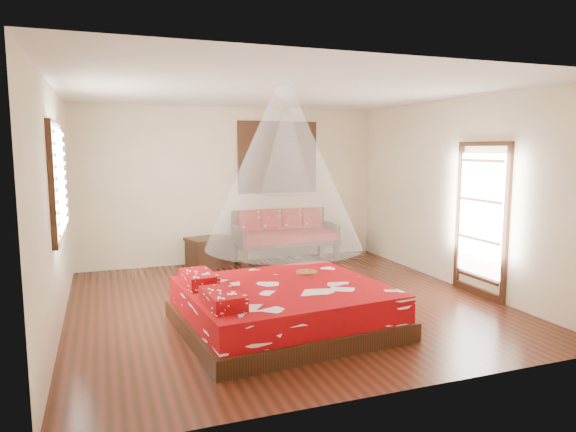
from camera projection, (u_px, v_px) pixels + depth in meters
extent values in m
cube|color=black|center=(284.00, 303.00, 6.94)|extent=(5.50, 5.50, 0.02)
cube|color=white|center=(283.00, 90.00, 6.56)|extent=(5.50, 5.50, 0.02)
cube|color=beige|center=(54.00, 208.00, 5.81)|extent=(0.02, 5.50, 2.80)
cube|color=beige|center=(457.00, 193.00, 7.69)|extent=(0.02, 5.50, 2.80)
cube|color=beige|center=(233.00, 185.00, 9.32)|extent=(5.50, 0.02, 2.80)
cube|color=beige|center=(396.00, 231.00, 4.18)|extent=(5.50, 0.02, 2.80)
cube|color=black|center=(284.00, 319.00, 5.96)|extent=(2.49, 2.29, 0.20)
cube|color=#8F0409|center=(284.00, 298.00, 5.92)|extent=(2.38, 2.18, 0.30)
cube|color=#8F0409|center=(223.00, 299.00, 5.13)|extent=(0.39, 0.63, 0.15)
cube|color=#8F0409|center=(199.00, 279.00, 5.91)|extent=(0.39, 0.63, 0.15)
cube|color=black|center=(245.00, 258.00, 8.73)|extent=(0.08, 0.08, 0.42)
cube|color=black|center=(336.00, 251.00, 9.31)|extent=(0.08, 0.08, 0.42)
cube|color=black|center=(235.00, 251.00, 9.37)|extent=(0.08, 0.08, 0.42)
cube|color=black|center=(321.00, 245.00, 9.95)|extent=(0.08, 0.08, 0.42)
cube|color=black|center=(286.00, 242.00, 9.32)|extent=(1.83, 0.81, 0.08)
cube|color=maroon|center=(285.00, 236.00, 9.30)|extent=(1.77, 0.75, 0.14)
cube|color=black|center=(279.00, 223.00, 9.62)|extent=(1.83, 0.06, 0.55)
cube|color=black|center=(239.00, 236.00, 9.00)|extent=(0.06, 0.81, 0.30)
cube|color=black|center=(329.00, 230.00, 9.59)|extent=(0.06, 0.81, 0.30)
cube|color=#8F0409|center=(249.00, 221.00, 9.29)|extent=(0.39, 0.20, 0.40)
cube|color=#8F0409|center=(271.00, 220.00, 9.43)|extent=(0.39, 0.20, 0.40)
cube|color=#8F0409|center=(291.00, 219.00, 9.57)|extent=(0.39, 0.20, 0.40)
cube|color=#8F0409|center=(311.00, 218.00, 9.70)|extent=(0.39, 0.20, 0.40)
cube|color=black|center=(210.00, 253.00, 9.01)|extent=(0.82, 0.68, 0.47)
cube|color=black|center=(209.00, 239.00, 8.98)|extent=(0.87, 0.73, 0.05)
cube|color=black|center=(278.00, 157.00, 9.51)|extent=(1.52, 0.06, 1.32)
cube|color=black|center=(278.00, 157.00, 9.50)|extent=(1.35, 0.04, 1.10)
cube|color=black|center=(58.00, 180.00, 5.97)|extent=(0.08, 1.74, 1.34)
cube|color=silver|center=(62.00, 180.00, 5.98)|extent=(0.04, 1.54, 1.10)
cube|color=black|center=(481.00, 222.00, 7.16)|extent=(0.08, 1.02, 2.16)
cube|color=white|center=(480.00, 215.00, 7.14)|extent=(0.03, 0.82, 1.70)
cylinder|color=brown|center=(306.00, 272.00, 6.47)|extent=(0.27, 0.27, 0.03)
cone|color=white|center=(284.00, 168.00, 5.73)|extent=(1.79, 1.79, 1.80)
cone|color=white|center=(286.00, 152.00, 9.06)|extent=(0.93, 0.93, 1.50)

